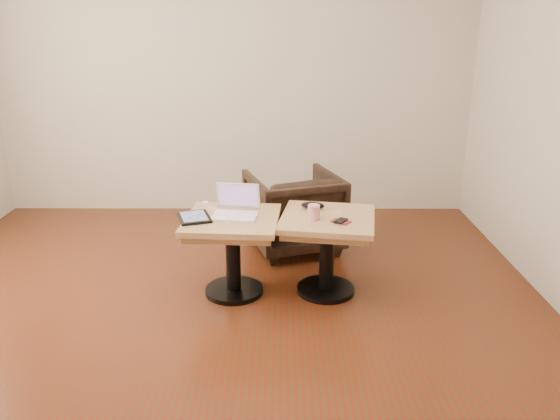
{
  "coord_description": "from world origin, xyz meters",
  "views": [
    {
      "loc": [
        0.46,
        -2.98,
        1.78
      ],
      "look_at": [
        0.44,
        0.43,
        0.61
      ],
      "focal_mm": 35.0,
      "sensor_mm": 36.0,
      "label": 1
    }
  ],
  "objects_px": {
    "laptop": "(236,209)",
    "striped_cup": "(314,212)",
    "armchair": "(293,211)",
    "side_table_left": "(233,237)",
    "side_table_right": "(327,236)"
  },
  "relations": [
    {
      "from": "armchair",
      "to": "striped_cup",
      "type": "bearing_deg",
      "value": 79.09
    },
    {
      "from": "side_table_left",
      "to": "laptop",
      "type": "xyz_separation_m",
      "value": [
        0.02,
        0.04,
        0.18
      ]
    },
    {
      "from": "side_table_left",
      "to": "striped_cup",
      "type": "distance_m",
      "value": 0.57
    },
    {
      "from": "side_table_left",
      "to": "armchair",
      "type": "distance_m",
      "value": 0.92
    },
    {
      "from": "laptop",
      "to": "armchair",
      "type": "relative_size",
      "value": 0.46
    },
    {
      "from": "side_table_right",
      "to": "laptop",
      "type": "height_order",
      "value": "laptop"
    },
    {
      "from": "armchair",
      "to": "side_table_left",
      "type": "bearing_deg",
      "value": 43.74
    },
    {
      "from": "side_table_left",
      "to": "armchair",
      "type": "height_order",
      "value": "armchair"
    },
    {
      "from": "side_table_left",
      "to": "side_table_right",
      "type": "relative_size",
      "value": 0.93
    },
    {
      "from": "side_table_left",
      "to": "side_table_right",
      "type": "xyz_separation_m",
      "value": [
        0.64,
        0.02,
        0.0
      ]
    },
    {
      "from": "striped_cup",
      "to": "armchair",
      "type": "bearing_deg",
      "value": 97.61
    },
    {
      "from": "side_table_left",
      "to": "striped_cup",
      "type": "relative_size",
      "value": 6.5
    },
    {
      "from": "laptop",
      "to": "striped_cup",
      "type": "xyz_separation_m",
      "value": [
        0.52,
        -0.08,
        0.01
      ]
    },
    {
      "from": "side_table_right",
      "to": "side_table_left",
      "type": "bearing_deg",
      "value": -169.16
    },
    {
      "from": "side_table_right",
      "to": "striped_cup",
      "type": "xyz_separation_m",
      "value": [
        -0.1,
        -0.06,
        0.19
      ]
    }
  ]
}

